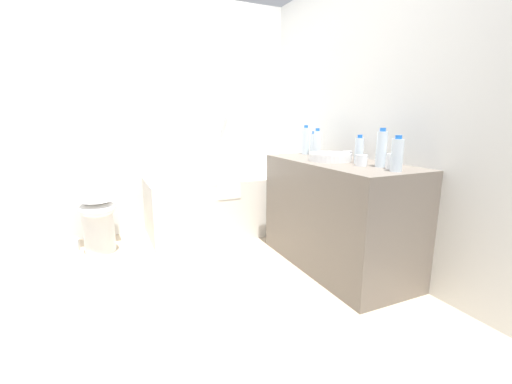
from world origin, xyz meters
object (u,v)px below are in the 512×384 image
object	(u,v)px
toilet	(97,211)
water_bottle_3	(359,150)
water_bottle_0	(381,149)
water_bottle_2	(306,141)
water_bottle_1	(317,143)
water_bottle_5	(314,144)
drinking_glass_0	(361,160)
bathtub	(225,202)
toilet_paper_roll	(72,245)
sink_faucet	(350,156)
water_bottle_4	(397,155)
sink_basin	(330,157)
drinking_glass_1	(393,161)

from	to	relation	value
toilet	water_bottle_3	bearing A→B (deg)	48.23
water_bottle_0	water_bottle_2	size ratio (longest dim) A/B	1.01
toilet	water_bottle_1	world-z (taller)	water_bottle_1
toilet	water_bottle_5	xyz separation A→B (m)	(1.75, -0.68, 0.56)
toilet	water_bottle_2	world-z (taller)	water_bottle_2
water_bottle_1	drinking_glass_0	size ratio (longest dim) A/B	3.00
bathtub	water_bottle_1	xyz separation A→B (m)	(0.53, -0.81, 0.63)
toilet	water_bottle_5	world-z (taller)	water_bottle_5
drinking_glass_0	toilet_paper_roll	xyz separation A→B (m)	(-1.89, 1.44, -0.81)
toilet	water_bottle_0	distance (m)	2.36
sink_faucet	water_bottle_1	bearing A→B (deg)	111.50
water_bottle_1	water_bottle_3	size ratio (longest dim) A/B	1.15
sink_faucet	water_bottle_4	bearing A→B (deg)	-102.79
water_bottle_5	drinking_glass_0	distance (m)	0.70
water_bottle_3	water_bottle_2	bearing A→B (deg)	90.32
water_bottle_2	drinking_glass_0	bearing A→B (deg)	-94.32
bathtub	sink_basin	bearing A→B (deg)	-67.49
sink_faucet	sink_basin	bearing A→B (deg)	-180.00
bathtub	drinking_glass_0	distance (m)	1.59
water_bottle_2	drinking_glass_1	size ratio (longest dim) A/B	2.63
water_bottle_5	drinking_glass_0	world-z (taller)	water_bottle_5
sink_faucet	water_bottle_4	world-z (taller)	water_bottle_4
water_bottle_2	water_bottle_5	size ratio (longest dim) A/B	1.24
water_bottle_0	toilet_paper_roll	size ratio (longest dim) A/B	2.26
sink_basin	water_bottle_3	bearing A→B (deg)	-66.53
toilet	toilet_paper_roll	bearing A→B (deg)	-110.17
toilet	sink_basin	distance (m)	2.02
toilet	sink_basin	bearing A→B (deg)	51.62
toilet	water_bottle_5	bearing A→B (deg)	63.28
water_bottle_3	drinking_glass_0	xyz separation A→B (m)	(-0.06, -0.10, -0.06)
water_bottle_3	water_bottle_4	world-z (taller)	water_bottle_4
water_bottle_1	bathtub	bearing A→B (deg)	123.23
sink_basin	water_bottle_5	xyz separation A→B (m)	(0.11, 0.38, 0.07)
bathtub	water_bottle_4	bearing A→B (deg)	-73.11
sink_basin	drinking_glass_1	world-z (taller)	drinking_glass_1
toilet	water_bottle_1	size ratio (longest dim) A/B	3.04
water_bottle_1	water_bottle_4	size ratio (longest dim) A/B	1.07
bathtub	water_bottle_4	size ratio (longest dim) A/B	6.98
sink_faucet	water_bottle_1	xyz separation A→B (m)	(-0.11, 0.28, 0.08)
water_bottle_1	water_bottle_4	world-z (taller)	water_bottle_1
water_bottle_2	water_bottle_4	size ratio (longest dim) A/B	1.16
drinking_glass_1	toilet_paper_roll	size ratio (longest dim) A/B	0.85
water_bottle_0	water_bottle_3	world-z (taller)	water_bottle_0
water_bottle_0	drinking_glass_0	bearing A→B (deg)	131.75
water_bottle_4	toilet_paper_roll	bearing A→B (deg)	138.32
water_bottle_4	water_bottle_0	bearing A→B (deg)	73.93
water_bottle_2	toilet	bearing A→B (deg)	161.11
water_bottle_1	water_bottle_4	distance (m)	0.87
water_bottle_0	water_bottle_1	distance (m)	0.69
drinking_glass_1	toilet_paper_roll	distance (m)	2.69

